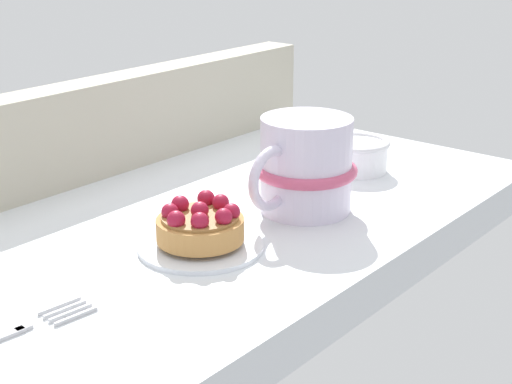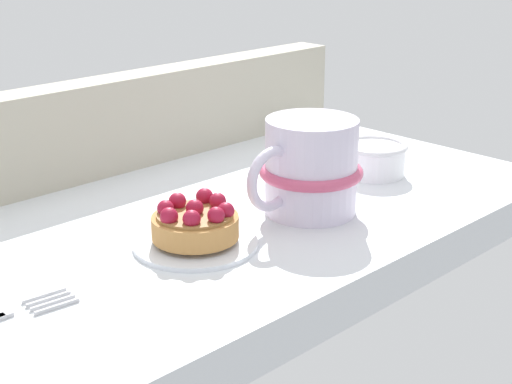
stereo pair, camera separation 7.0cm
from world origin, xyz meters
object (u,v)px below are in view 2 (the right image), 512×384
(raspberry_tart, at_px, (195,222))
(sugar_bowl, at_px, (374,158))
(coffee_mug, at_px, (310,168))
(dessert_plate, at_px, (196,242))

(raspberry_tart, distance_m, sugar_bowl, 0.27)
(raspberry_tart, bearing_deg, coffee_mug, -6.35)
(dessert_plate, xyz_separation_m, sugar_bowl, (0.27, 0.01, 0.02))
(raspberry_tart, height_order, coffee_mug, coffee_mug)
(dessert_plate, relative_size, raspberry_tart, 1.44)
(dessert_plate, distance_m, coffee_mug, 0.14)
(dessert_plate, height_order, coffee_mug, coffee_mug)
(sugar_bowl, bearing_deg, raspberry_tart, -177.37)
(coffee_mug, bearing_deg, raspberry_tart, 173.65)
(coffee_mug, height_order, sugar_bowl, coffee_mug)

